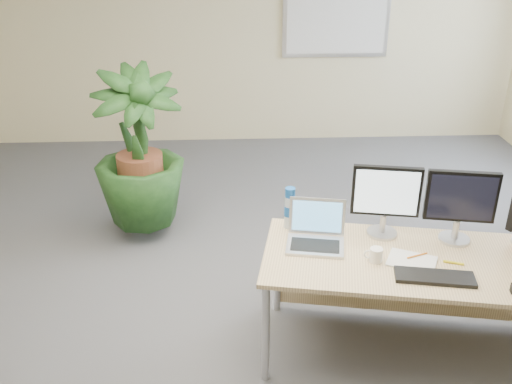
{
  "coord_description": "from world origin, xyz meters",
  "views": [
    {
      "loc": [
        -0.1,
        -3.08,
        2.63
      ],
      "look_at": [
        0.06,
        0.35,
        0.98
      ],
      "focal_mm": 40.0,
      "sensor_mm": 36.0,
      "label": 1
    }
  ],
  "objects_px": {
    "desk": "(415,271)",
    "laptop": "(316,234)",
    "monitor_right": "(460,202)",
    "floor_plant": "(140,158)",
    "monitor_left": "(386,196)"
  },
  "relations": [
    {
      "from": "desk",
      "to": "laptop",
      "type": "xyz_separation_m",
      "value": [
        -0.64,
        0.13,
        0.22
      ]
    },
    {
      "from": "desk",
      "to": "monitor_right",
      "type": "xyz_separation_m",
      "value": [
        0.27,
        0.11,
        0.44
      ]
    },
    {
      "from": "desk",
      "to": "floor_plant",
      "type": "height_order",
      "value": "floor_plant"
    },
    {
      "from": "floor_plant",
      "to": "monitor_right",
      "type": "relative_size",
      "value": 3.08
    },
    {
      "from": "laptop",
      "to": "floor_plant",
      "type": "bearing_deg",
      "value": 132.2
    },
    {
      "from": "floor_plant",
      "to": "monitor_right",
      "type": "xyz_separation_m",
      "value": [
        2.23,
        -1.48,
        0.27
      ]
    },
    {
      "from": "monitor_left",
      "to": "monitor_right",
      "type": "height_order",
      "value": "monitor_right"
    },
    {
      "from": "monitor_right",
      "to": "laptop",
      "type": "height_order",
      "value": "monitor_right"
    },
    {
      "from": "monitor_left",
      "to": "monitor_right",
      "type": "bearing_deg",
      "value": -12.78
    },
    {
      "from": "floor_plant",
      "to": "monitor_right",
      "type": "bearing_deg",
      "value": -33.62
    },
    {
      "from": "floor_plant",
      "to": "desk",
      "type": "bearing_deg",
      "value": -39.07
    },
    {
      "from": "monitor_left",
      "to": "monitor_right",
      "type": "relative_size",
      "value": 1.0
    },
    {
      "from": "desk",
      "to": "monitor_left",
      "type": "distance_m",
      "value": 0.52
    },
    {
      "from": "monitor_left",
      "to": "desk",
      "type": "bearing_deg",
      "value": -49.43
    },
    {
      "from": "monitor_left",
      "to": "monitor_right",
      "type": "xyz_separation_m",
      "value": [
        0.45,
        -0.1,
        0.0
      ]
    }
  ]
}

